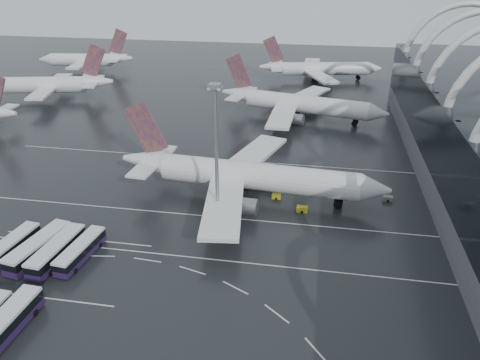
% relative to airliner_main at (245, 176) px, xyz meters
% --- Properties ---
extents(ground, '(420.00, 420.00, 0.00)m').
position_rel_airliner_main_xyz_m(ground, '(-3.24, -21.56, -4.86)').
color(ground, black).
rests_on(ground, ground).
extents(lane_marking_near, '(120.00, 0.25, 0.01)m').
position_rel_airliner_main_xyz_m(lane_marking_near, '(-3.24, -23.56, -4.86)').
color(lane_marking_near, silver).
rests_on(lane_marking_near, ground).
extents(lane_marking_mid, '(120.00, 0.25, 0.01)m').
position_rel_airliner_main_xyz_m(lane_marking_mid, '(-3.24, -9.56, -4.86)').
color(lane_marking_mid, silver).
rests_on(lane_marking_mid, ground).
extents(lane_marking_far, '(120.00, 0.25, 0.01)m').
position_rel_airliner_main_xyz_m(lane_marking_far, '(-3.24, 18.44, -4.86)').
color(lane_marking_far, silver).
rests_on(lane_marking_far, ground).
extents(bus_bay_line_south, '(28.00, 0.25, 0.01)m').
position_rel_airliner_main_xyz_m(bus_bay_line_south, '(-27.24, -37.56, -4.86)').
color(bus_bay_line_south, silver).
rests_on(bus_bay_line_south, ground).
extents(bus_bay_line_north, '(28.00, 0.25, 0.01)m').
position_rel_airliner_main_xyz_m(bus_bay_line_north, '(-27.24, -21.56, -4.86)').
color(bus_bay_line_north, silver).
rests_on(bus_bay_line_north, ground).
extents(airliner_main, '(57.35, 50.15, 19.41)m').
position_rel_airliner_main_xyz_m(airliner_main, '(0.00, 0.00, 0.00)').
color(airliner_main, white).
rests_on(airliner_main, ground).
extents(airliner_gate_b, '(53.04, 46.97, 18.59)m').
position_rel_airliner_main_xyz_m(airliner_gate_b, '(7.60, 54.79, -0.21)').
color(airliner_gate_b, white).
rests_on(airliner_gate_b, ground).
extents(airliner_gate_c, '(49.72, 45.19, 17.77)m').
position_rel_airliner_main_xyz_m(airliner_gate_c, '(12.70, 105.95, -0.42)').
color(airliner_gate_c, white).
rests_on(airliner_gate_c, ground).
extents(jet_remote_mid, '(44.09, 35.72, 19.26)m').
position_rel_airliner_main_xyz_m(jet_remote_mid, '(-79.26, 62.16, 0.11)').
color(jet_remote_mid, white).
rests_on(jet_remote_mid, ground).
extents(jet_remote_far, '(41.84, 33.78, 18.20)m').
position_rel_airliner_main_xyz_m(jet_remote_far, '(-87.65, 105.74, -0.16)').
color(jet_remote_far, white).
rests_on(jet_remote_far, ground).
extents(bus_row_near_a, '(4.01, 12.70, 3.08)m').
position_rel_airliner_main_xyz_m(bus_row_near_a, '(-35.80, -28.32, -3.17)').
color(bus_row_near_a, '#281441').
rests_on(bus_row_near_a, ground).
extents(bus_row_near_b, '(5.23, 14.06, 3.38)m').
position_rel_airliner_main_xyz_m(bus_row_near_b, '(-30.96, -27.83, -3.00)').
color(bus_row_near_b, '#281441').
rests_on(bus_row_near_b, ground).
extents(bus_row_near_c, '(4.04, 13.52, 3.28)m').
position_rel_airliner_main_xyz_m(bus_row_near_c, '(-27.39, -28.15, -3.06)').
color(bus_row_near_c, '#281441').
rests_on(bus_row_near_c, ground).
extents(bus_row_near_d, '(3.85, 12.28, 2.97)m').
position_rel_airliner_main_xyz_m(bus_row_near_d, '(-23.60, -27.22, -3.23)').
color(bus_row_near_d, '#281441').
rests_on(bus_row_near_d, ground).
extents(bus_row_far_c, '(3.64, 13.61, 3.32)m').
position_rel_airliner_main_xyz_m(bus_row_far_c, '(-25.12, -45.62, -3.04)').
color(bus_row_far_c, '#281441').
rests_on(bus_row_far_c, ground).
extents(floodlight_mast, '(2.08, 2.08, 27.09)m').
position_rel_airliner_main_xyz_m(floodlight_mast, '(-3.29, -11.65, 12.18)').
color(floodlight_mast, gray).
rests_on(floodlight_mast, ground).
extents(gse_cart_belly_a, '(2.15, 1.27, 1.17)m').
position_rel_airliner_main_xyz_m(gse_cart_belly_a, '(12.42, -4.52, -4.28)').
color(gse_cart_belly_a, gold).
rests_on(gse_cart_belly_a, ground).
extents(gse_cart_belly_b, '(2.08, 1.23, 1.13)m').
position_rel_airliner_main_xyz_m(gse_cart_belly_b, '(22.67, 6.24, -4.30)').
color(gse_cart_belly_b, slate).
rests_on(gse_cart_belly_b, ground).
extents(gse_cart_belly_c, '(1.88, 1.11, 1.03)m').
position_rel_airliner_main_xyz_m(gse_cart_belly_c, '(6.75, 0.24, -4.35)').
color(gse_cart_belly_c, gold).
rests_on(gse_cart_belly_c, ground).
extents(gse_cart_belly_d, '(1.92, 1.13, 1.05)m').
position_rel_airliner_main_xyz_m(gse_cart_belly_d, '(29.86, 3.21, -4.34)').
color(gse_cart_belly_d, slate).
rests_on(gse_cart_belly_d, ground).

